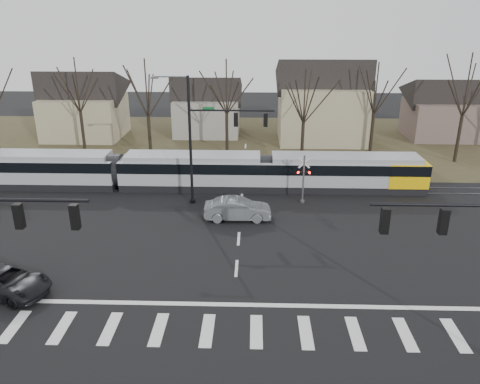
{
  "coord_description": "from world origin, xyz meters",
  "views": [
    {
      "loc": [
        0.98,
        -22.87,
        14.5
      ],
      "look_at": [
        0.0,
        9.0,
        2.3
      ],
      "focal_mm": 35.0,
      "sensor_mm": 36.0,
      "label": 1
    }
  ],
  "objects_px": {
    "sedan": "(238,209)",
    "suv": "(5,281)",
    "rail_crossing_signal": "(303,181)",
    "tram": "(191,170)"
  },
  "relations": [
    {
      "from": "tram",
      "to": "sedan",
      "type": "distance_m",
      "value": 8.02
    },
    {
      "from": "tram",
      "to": "sedan",
      "type": "height_order",
      "value": "tram"
    },
    {
      "from": "suv",
      "to": "tram",
      "type": "bearing_deg",
      "value": -6.78
    },
    {
      "from": "tram",
      "to": "suv",
      "type": "relative_size",
      "value": 7.04
    },
    {
      "from": "tram",
      "to": "suv",
      "type": "height_order",
      "value": "tram"
    },
    {
      "from": "sedan",
      "to": "suv",
      "type": "relative_size",
      "value": 0.87
    },
    {
      "from": "suv",
      "to": "rail_crossing_signal",
      "type": "height_order",
      "value": "rail_crossing_signal"
    },
    {
      "from": "tram",
      "to": "rail_crossing_signal",
      "type": "relative_size",
      "value": 10.19
    },
    {
      "from": "sedan",
      "to": "rail_crossing_signal",
      "type": "bearing_deg",
      "value": -57.65
    },
    {
      "from": "sedan",
      "to": "rail_crossing_signal",
      "type": "relative_size",
      "value": 1.25
    }
  ]
}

